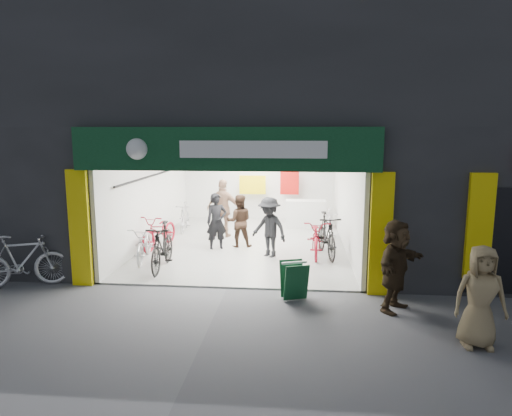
# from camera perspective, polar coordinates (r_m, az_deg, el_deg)

# --- Properties ---
(ground) EXTENTS (60.00, 60.00, 0.00)m
(ground) POSITION_cam_1_polar(r_m,az_deg,el_deg) (10.19, -3.68, -10.01)
(ground) COLOR #56565B
(ground) RESTS_ON ground
(building) EXTENTS (17.00, 10.27, 8.00)m
(building) POSITION_cam_1_polar(r_m,az_deg,el_deg) (14.50, 2.96, 13.15)
(building) COLOR #232326
(building) RESTS_ON ground
(bike_left_front) EXTENTS (0.93, 1.93, 0.97)m
(bike_left_front) POSITION_cam_1_polar(r_m,az_deg,el_deg) (12.44, -13.77, -4.30)
(bike_left_front) COLOR #ABABAF
(bike_left_front) RESTS_ON ground
(bike_left_midfront) EXTENTS (0.63, 1.98, 1.18)m
(bike_left_midfront) POSITION_cam_1_polar(r_m,az_deg,el_deg) (11.55, -11.65, -4.77)
(bike_left_midfront) COLOR black
(bike_left_midfront) RESTS_ON ground
(bike_left_midback) EXTENTS (1.03, 2.05, 1.03)m
(bike_left_midback) POSITION_cam_1_polar(r_m,az_deg,el_deg) (13.69, -11.92, -2.84)
(bike_left_midback) COLOR maroon
(bike_left_midback) RESTS_ON ground
(bike_left_back) EXTENTS (0.60, 1.68, 0.99)m
(bike_left_back) POSITION_cam_1_polar(r_m,az_deg,el_deg) (15.81, -8.92, -1.15)
(bike_left_back) COLOR #ACABB0
(bike_left_back) RESTS_ON ground
(bike_right_front) EXTENTS (0.89, 2.08, 1.21)m
(bike_right_front) POSITION_cam_1_polar(r_m,az_deg,el_deg) (12.62, 8.80, -3.38)
(bike_right_front) COLOR black
(bike_right_front) RESTS_ON ground
(bike_right_mid) EXTENTS (0.73, 2.00, 1.04)m
(bike_right_mid) POSITION_cam_1_polar(r_m,az_deg,el_deg) (12.69, 7.56, -3.66)
(bike_right_mid) COLOR maroon
(bike_right_mid) RESTS_ON ground
(bike_right_back) EXTENTS (0.51, 1.70, 1.02)m
(bike_right_back) POSITION_cam_1_polar(r_m,az_deg,el_deg) (14.32, 9.12, -2.23)
(bike_right_back) COLOR silver
(bike_right_back) RESTS_ON ground
(parked_bike) EXTENTS (2.05, 1.29, 1.19)m
(parked_bike) POSITION_cam_1_polar(r_m,az_deg,el_deg) (11.33, -27.22, -5.91)
(parked_bike) COLOR silver
(parked_bike) RESTS_ON ground
(customer_a) EXTENTS (0.72, 0.62, 1.66)m
(customer_a) POSITION_cam_1_polar(r_m,az_deg,el_deg) (13.17, -4.94, -1.75)
(customer_a) COLOR black
(customer_a) RESTS_ON ground
(customer_b) EXTENTS (0.84, 0.70, 1.58)m
(customer_b) POSITION_cam_1_polar(r_m,az_deg,el_deg) (13.43, -2.14, -1.67)
(customer_b) COLOR #332117
(customer_b) RESTS_ON ground
(customer_c) EXTENTS (1.24, 1.11, 1.67)m
(customer_c) POSITION_cam_1_polar(r_m,az_deg,el_deg) (12.32, 1.66, -2.50)
(customer_c) COLOR black
(customer_c) RESTS_ON ground
(customer_d) EXTENTS (1.18, 0.67, 1.90)m
(customer_d) POSITION_cam_1_polar(r_m,az_deg,el_deg) (14.62, -4.09, -0.12)
(customer_d) COLOR #966F57
(customer_d) RESTS_ON ground
(pedestrian_near) EXTENTS (0.83, 0.55, 1.66)m
(pedestrian_near) POSITION_cam_1_polar(r_m,az_deg,el_deg) (8.16, 26.23, -9.92)
(pedestrian_near) COLOR #8C7751
(pedestrian_near) RESTS_ON ground
(pedestrian_far) EXTENTS (1.35, 1.66, 1.78)m
(pedestrian_far) POSITION_cam_1_polar(r_m,az_deg,el_deg) (9.14, 17.06, -6.90)
(pedestrian_far) COLOR #362818
(pedestrian_far) RESTS_ON ground
(sandwich_board) EXTENTS (0.63, 0.64, 0.77)m
(sandwich_board) POSITION_cam_1_polar(r_m,az_deg,el_deg) (9.46, 4.78, -8.88)
(sandwich_board) COLOR #104324
(sandwich_board) RESTS_ON ground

